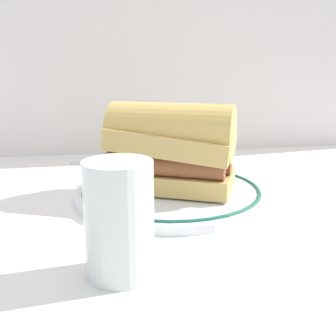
{
  "coord_description": "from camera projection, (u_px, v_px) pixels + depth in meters",
  "views": [
    {
      "loc": [
        -0.1,
        -0.58,
        0.2
      ],
      "look_at": [
        -0.0,
        -0.01,
        0.04
      ],
      "focal_mm": 43.37,
      "sensor_mm": 36.0,
      "label": 1
    }
  ],
  "objects": [
    {
      "name": "plate",
      "position": [
        168.0,
        192.0,
        0.61
      ],
      "size": [
        0.29,
        0.29,
        0.01
      ],
      "color": "white",
      "rests_on": "ground_plane"
    },
    {
      "name": "wall_back",
      "position": [
        144.0,
        10.0,
        0.84
      ],
      "size": [
        1.5,
        0.02,
        0.6
      ],
      "primitive_type": "cube",
      "color": "silver",
      "rests_on": "ground_plane"
    },
    {
      "name": "sausage_sandwich",
      "position": [
        168.0,
        147.0,
        0.59
      ],
      "size": [
        0.2,
        0.16,
        0.13
      ],
      "rotation": [
        0.0,
        0.0,
        -0.43
      ],
      "color": "tan",
      "rests_on": "plate"
    },
    {
      "name": "butter_knife",
      "position": [
        116.0,
        164.0,
        0.78
      ],
      "size": [
        0.15,
        0.09,
        0.01
      ],
      "color": "silver",
      "rests_on": "ground_plane"
    },
    {
      "name": "ground_plane",
      "position": [
        170.0,
        194.0,
        0.62
      ],
      "size": [
        1.5,
        1.5,
        0.0
      ],
      "primitive_type": "plane",
      "color": "white"
    },
    {
      "name": "drinking_glass",
      "position": [
        119.0,
        227.0,
        0.38
      ],
      "size": [
        0.06,
        0.06,
        0.11
      ],
      "color": "silver",
      "rests_on": "ground_plane"
    }
  ]
}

